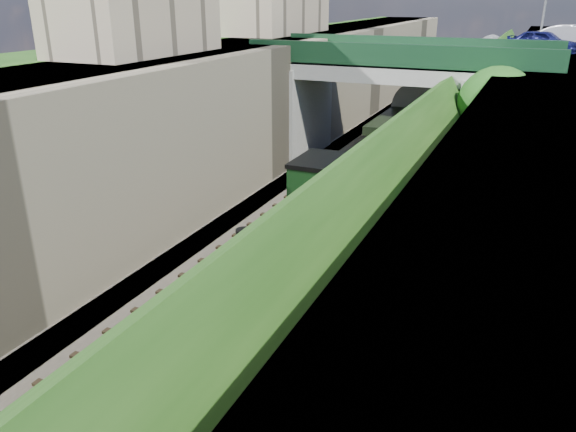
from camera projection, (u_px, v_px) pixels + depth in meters
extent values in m
cube|color=#473F38|center=(369.00, 186.00, 29.64)|extent=(10.00, 90.00, 0.20)
cube|color=#756B56|center=(275.00, 114.00, 30.47)|extent=(1.00, 90.00, 7.00)
cube|color=#262628|center=(219.00, 109.00, 31.80)|extent=(6.00, 90.00, 7.00)
cube|color=#1E4714|center=(473.00, 148.00, 26.80)|extent=(4.02, 90.00, 6.36)
sphere|color=#194C14|center=(395.00, 310.00, 10.96)|extent=(1.21, 1.21, 1.21)
sphere|color=#194C14|center=(436.00, 245.00, 12.26)|extent=(1.48, 1.48, 1.48)
sphere|color=#194C14|center=(468.00, 188.00, 14.89)|extent=(2.03, 2.03, 2.03)
sphere|color=#194C14|center=(430.00, 219.00, 18.73)|extent=(2.15, 2.15, 2.15)
sphere|color=#194C14|center=(414.00, 228.00, 22.61)|extent=(2.37, 2.37, 2.37)
sphere|color=#194C14|center=(484.00, 137.00, 23.84)|extent=(1.78, 1.78, 1.78)
sphere|color=#194C14|center=(510.00, 99.00, 26.31)|extent=(1.38, 1.38, 1.38)
sphere|color=#194C14|center=(502.00, 107.00, 27.99)|extent=(1.21, 1.21, 1.21)
sphere|color=#194C14|center=(456.00, 158.00, 32.91)|extent=(1.56, 1.56, 1.56)
sphere|color=#194C14|center=(477.00, 130.00, 34.93)|extent=(1.76, 1.76, 1.76)
sphere|color=#194C14|center=(477.00, 126.00, 38.11)|extent=(1.89, 1.89, 1.89)
sphere|color=#194C14|center=(490.00, 107.00, 40.92)|extent=(1.43, 1.43, 1.43)
sphere|color=#194C14|center=(501.00, 92.00, 42.94)|extent=(2.38, 2.38, 2.38)
sphere|color=#194C14|center=(488.00, 107.00, 46.58)|extent=(1.45, 1.45, 1.45)
sphere|color=#194C14|center=(498.00, 94.00, 47.67)|extent=(1.26, 1.26, 1.26)
sphere|color=#194C14|center=(524.00, 59.00, 49.57)|extent=(1.91, 1.91, 1.91)
sphere|color=#194C14|center=(495.00, 94.00, 53.36)|extent=(1.91, 1.91, 1.91)
sphere|color=#194C14|center=(503.00, 84.00, 56.20)|extent=(1.97, 1.97, 1.97)
sphere|color=#194C14|center=(513.00, 69.00, 57.93)|extent=(2.34, 2.34, 2.34)
sphere|color=#194C14|center=(508.00, 75.00, 60.45)|extent=(1.21, 1.21, 1.21)
cube|color=black|center=(334.00, 179.00, 30.35)|extent=(2.50, 90.00, 0.07)
cube|color=brown|center=(321.00, 176.00, 30.59)|extent=(0.08, 90.00, 0.14)
cube|color=brown|center=(346.00, 179.00, 30.04)|extent=(0.08, 90.00, 0.14)
cube|color=black|center=(392.00, 187.00, 29.14)|extent=(2.50, 90.00, 0.07)
cube|color=brown|center=(378.00, 183.00, 29.38)|extent=(0.08, 90.00, 0.14)
cube|color=brown|center=(406.00, 187.00, 28.84)|extent=(0.08, 90.00, 0.14)
cube|color=gray|center=(404.00, 69.00, 30.80)|extent=(16.00, 6.00, 0.90)
cube|color=#163F23|center=(392.00, 56.00, 28.03)|extent=(16.00, 0.30, 1.20)
cube|color=#163F23|center=(416.00, 47.00, 32.87)|extent=(16.00, 0.30, 1.20)
cube|color=gray|center=(303.00, 113.00, 34.11)|extent=(1.40, 6.40, 5.70)
cube|color=gray|center=(487.00, 128.00, 30.07)|extent=(2.40, 6.40, 5.70)
cube|color=gray|center=(135.00, 7.00, 24.87)|extent=(4.00, 8.00, 4.00)
cylinder|color=black|center=(489.00, 161.00, 26.44)|extent=(0.30, 0.30, 4.40)
sphere|color=#194C14|center=(496.00, 106.00, 25.48)|extent=(3.60, 3.60, 3.60)
sphere|color=#194C14|center=(508.00, 117.00, 26.19)|extent=(2.40, 2.40, 2.40)
imported|color=#121552|center=(543.00, 42.00, 32.98)|extent=(4.34, 2.65, 1.38)
imported|color=#B3B3B8|center=(574.00, 39.00, 33.59)|extent=(5.00, 2.12, 1.61)
cube|color=black|center=(293.00, 295.00, 18.05)|extent=(2.40, 8.40, 0.60)
cube|color=black|center=(305.00, 267.00, 18.70)|extent=(2.70, 10.00, 0.35)
cube|color=maroon|center=(229.00, 353.00, 14.40)|extent=(2.70, 0.25, 0.70)
cylinder|color=black|center=(295.00, 241.00, 17.54)|extent=(1.90, 5.60, 1.90)
cylinder|color=black|center=(246.00, 287.00, 14.74)|extent=(1.96, 1.80, 1.96)
cylinder|color=white|center=(227.00, 305.00, 13.90)|extent=(1.10, 0.05, 1.10)
cylinder|color=black|center=(245.00, 246.00, 14.30)|extent=(0.44, 0.44, 0.90)
sphere|color=black|center=(282.00, 222.00, 16.33)|extent=(0.76, 0.76, 0.76)
cylinder|color=#A57F33|center=(305.00, 200.00, 17.82)|extent=(0.32, 0.32, 0.50)
cube|color=black|center=(334.00, 200.00, 20.55)|extent=(2.75, 2.40, 2.80)
cube|color=black|center=(335.00, 162.00, 20.02)|extent=(2.85, 2.50, 0.15)
cube|color=black|center=(217.00, 317.00, 16.19)|extent=(0.60, 1.40, 0.90)
cube|color=black|center=(297.00, 337.00, 15.24)|extent=(0.60, 1.40, 0.90)
cube|color=black|center=(366.00, 213.00, 25.04)|extent=(2.30, 6.00, 0.50)
cube|color=black|center=(366.00, 208.00, 24.95)|extent=(2.60, 6.00, 0.50)
cube|color=black|center=(368.00, 182.00, 24.51)|extent=(2.70, 6.00, 2.40)
cube|color=black|center=(369.00, 154.00, 24.05)|extent=(2.50, 5.60, 0.20)
cube|color=black|center=(423.00, 148.00, 35.77)|extent=(2.30, 17.00, 0.40)
cube|color=black|center=(423.00, 144.00, 35.68)|extent=(2.50, 17.00, 0.50)
cube|color=black|center=(425.00, 121.00, 35.13)|extent=(2.80, 18.00, 2.70)
cube|color=slate|center=(427.00, 97.00, 34.58)|extent=(2.90, 18.00, 0.50)
cube|color=black|center=(464.00, 101.00, 51.75)|extent=(2.30, 17.00, 0.40)
cube|color=black|center=(464.00, 98.00, 51.66)|extent=(2.50, 17.00, 0.50)
cube|color=black|center=(466.00, 82.00, 51.11)|extent=(2.80, 18.00, 2.70)
cube|color=slate|center=(468.00, 65.00, 50.56)|extent=(2.90, 18.00, 0.50)
cube|color=black|center=(485.00, 76.00, 67.74)|extent=(2.30, 17.00, 0.40)
cube|color=black|center=(486.00, 74.00, 67.64)|extent=(2.50, 17.00, 0.50)
cube|color=black|center=(487.00, 61.00, 67.09)|extent=(2.80, 18.00, 2.70)
cube|color=slate|center=(489.00, 48.00, 66.54)|extent=(2.90, 18.00, 0.50)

